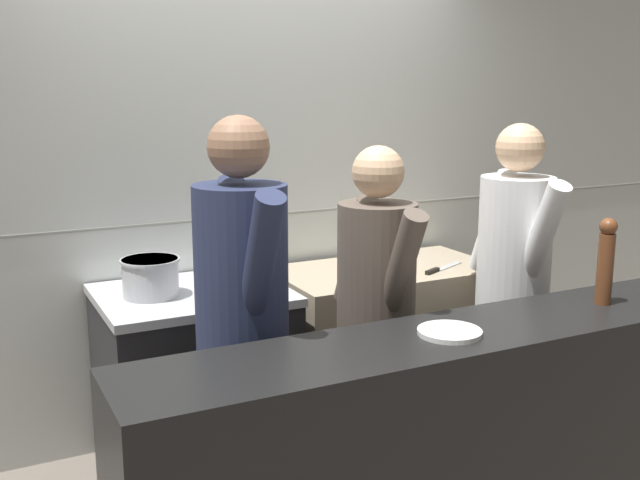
{
  "coord_description": "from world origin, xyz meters",
  "views": [
    {
      "loc": [
        -1.43,
        -2.36,
        1.84
      ],
      "look_at": [
        0.05,
        0.57,
        1.15
      ],
      "focal_mm": 42.0,
      "sensor_mm": 36.0,
      "label": 1
    }
  ],
  "objects_px": {
    "stock_pot": "(151,276)",
    "mixing_bowl_steel": "(381,258)",
    "chef_sous": "(376,317)",
    "sauce_pot": "(229,273)",
    "chefs_knife": "(440,269)",
    "chef_line": "(513,282)",
    "chef_head_cook": "(242,320)",
    "plated_dish_main": "(450,332)",
    "oven_range": "(195,381)",
    "pepper_mill": "(606,259)"
  },
  "relations": [
    {
      "from": "oven_range",
      "to": "stock_pot",
      "type": "relative_size",
      "value": 3.34
    },
    {
      "from": "chef_head_cook",
      "to": "chef_line",
      "type": "bearing_deg",
      "value": 5.49
    },
    {
      "from": "stock_pot",
      "to": "chef_sous",
      "type": "height_order",
      "value": "chef_sous"
    },
    {
      "from": "mixing_bowl_steel",
      "to": "chef_sous",
      "type": "xyz_separation_m",
      "value": [
        -0.47,
        -0.74,
        -0.04
      ]
    },
    {
      "from": "oven_range",
      "to": "chefs_knife",
      "type": "height_order",
      "value": "chefs_knife"
    },
    {
      "from": "sauce_pot",
      "to": "chef_line",
      "type": "xyz_separation_m",
      "value": [
        1.19,
        -0.6,
        -0.04
      ]
    },
    {
      "from": "plated_dish_main",
      "to": "chef_line",
      "type": "distance_m",
      "value": 1.0
    },
    {
      "from": "plated_dish_main",
      "to": "chef_head_cook",
      "type": "height_order",
      "value": "chef_head_cook"
    },
    {
      "from": "chef_head_cook",
      "to": "chef_line",
      "type": "distance_m",
      "value": 1.38
    },
    {
      "from": "chef_sous",
      "to": "chef_line",
      "type": "height_order",
      "value": "chef_line"
    },
    {
      "from": "oven_range",
      "to": "sauce_pot",
      "type": "distance_m",
      "value": 0.55
    },
    {
      "from": "oven_range",
      "to": "stock_pot",
      "type": "bearing_deg",
      "value": -179.97
    },
    {
      "from": "chef_sous",
      "to": "sauce_pot",
      "type": "bearing_deg",
      "value": 123.87
    },
    {
      "from": "oven_range",
      "to": "chef_line",
      "type": "xyz_separation_m",
      "value": [
        1.36,
        -0.65,
        0.48
      ]
    },
    {
      "from": "mixing_bowl_steel",
      "to": "chefs_knife",
      "type": "distance_m",
      "value": 0.31
    },
    {
      "from": "mixing_bowl_steel",
      "to": "chef_line",
      "type": "xyz_separation_m",
      "value": [
        0.32,
        -0.67,
        -0.01
      ]
    },
    {
      "from": "stock_pot",
      "to": "mixing_bowl_steel",
      "type": "xyz_separation_m",
      "value": [
        1.23,
        0.02,
        -0.05
      ]
    },
    {
      "from": "plated_dish_main",
      "to": "oven_range",
      "type": "bearing_deg",
      "value": 113.89
    },
    {
      "from": "chef_line",
      "to": "pepper_mill",
      "type": "bearing_deg",
      "value": -84.9
    },
    {
      "from": "sauce_pot",
      "to": "oven_range",
      "type": "bearing_deg",
      "value": 165.13
    },
    {
      "from": "sauce_pot",
      "to": "chef_sous",
      "type": "xyz_separation_m",
      "value": [
        0.4,
        -0.67,
        -0.08
      ]
    },
    {
      "from": "plated_dish_main",
      "to": "pepper_mill",
      "type": "height_order",
      "value": "pepper_mill"
    },
    {
      "from": "mixing_bowl_steel",
      "to": "chef_line",
      "type": "relative_size",
      "value": 0.14
    },
    {
      "from": "pepper_mill",
      "to": "chef_head_cook",
      "type": "relative_size",
      "value": 0.2
    },
    {
      "from": "chef_sous",
      "to": "oven_range",
      "type": "bearing_deg",
      "value": 131.53
    },
    {
      "from": "sauce_pot",
      "to": "chef_head_cook",
      "type": "xyz_separation_m",
      "value": [
        -0.19,
        -0.67,
        -0.0
      ]
    },
    {
      "from": "chefs_knife",
      "to": "chef_head_cook",
      "type": "relative_size",
      "value": 0.19
    },
    {
      "from": "chefs_knife",
      "to": "pepper_mill",
      "type": "bearing_deg",
      "value": -88.37
    },
    {
      "from": "chefs_knife",
      "to": "plated_dish_main",
      "type": "relative_size",
      "value": 1.41
    },
    {
      "from": "chef_sous",
      "to": "chef_line",
      "type": "bearing_deg",
      "value": 7.94
    },
    {
      "from": "stock_pot",
      "to": "sauce_pot",
      "type": "xyz_separation_m",
      "value": [
        0.36,
        -0.04,
        -0.02
      ]
    },
    {
      "from": "pepper_mill",
      "to": "chef_line",
      "type": "distance_m",
      "value": 0.61
    },
    {
      "from": "plated_dish_main",
      "to": "chef_sous",
      "type": "distance_m",
      "value": 0.54
    },
    {
      "from": "chef_line",
      "to": "plated_dish_main",
      "type": "bearing_deg",
      "value": -134.65
    },
    {
      "from": "sauce_pot",
      "to": "chef_sous",
      "type": "height_order",
      "value": "chef_sous"
    },
    {
      "from": "oven_range",
      "to": "chef_line",
      "type": "bearing_deg",
      "value": -25.5
    },
    {
      "from": "sauce_pot",
      "to": "chefs_knife",
      "type": "height_order",
      "value": "sauce_pot"
    },
    {
      "from": "stock_pot",
      "to": "chefs_knife",
      "type": "xyz_separation_m",
      "value": [
        1.48,
        -0.17,
        -0.09
      ]
    },
    {
      "from": "oven_range",
      "to": "mixing_bowl_steel",
      "type": "distance_m",
      "value": 1.15
    },
    {
      "from": "sauce_pot",
      "to": "pepper_mill",
      "type": "xyz_separation_m",
      "value": [
        1.15,
        -1.17,
        0.19
      ]
    },
    {
      "from": "plated_dish_main",
      "to": "mixing_bowl_steel",
      "type": "bearing_deg",
      "value": 68.85
    },
    {
      "from": "stock_pot",
      "to": "plated_dish_main",
      "type": "bearing_deg",
      "value": -59.26
    },
    {
      "from": "mixing_bowl_steel",
      "to": "chefs_knife",
      "type": "bearing_deg",
      "value": -36.85
    },
    {
      "from": "plated_dish_main",
      "to": "chef_line",
      "type": "height_order",
      "value": "chef_line"
    },
    {
      "from": "plated_dish_main",
      "to": "chef_head_cook",
      "type": "distance_m",
      "value": 0.78
    },
    {
      "from": "chefs_knife",
      "to": "chef_sous",
      "type": "height_order",
      "value": "chef_sous"
    },
    {
      "from": "mixing_bowl_steel",
      "to": "chefs_knife",
      "type": "xyz_separation_m",
      "value": [
        0.25,
        -0.19,
        -0.04
      ]
    },
    {
      "from": "chefs_knife",
      "to": "chef_head_cook",
      "type": "xyz_separation_m",
      "value": [
        -1.31,
        -0.55,
        0.07
      ]
    },
    {
      "from": "chef_sous",
      "to": "stock_pot",
      "type": "bearing_deg",
      "value": 139.68
    },
    {
      "from": "pepper_mill",
      "to": "chef_line",
      "type": "height_order",
      "value": "chef_line"
    }
  ]
}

